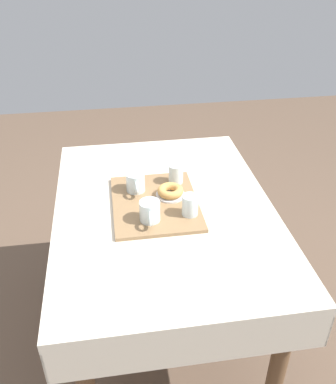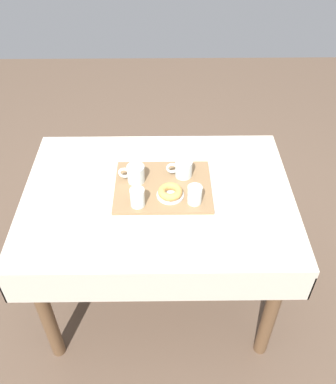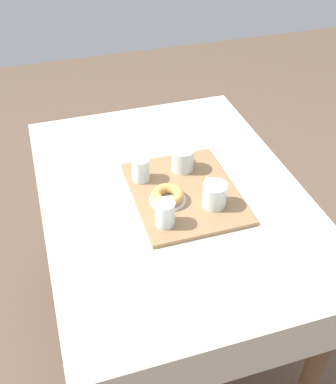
{
  "view_description": "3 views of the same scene",
  "coord_description": "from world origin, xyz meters",
  "px_view_note": "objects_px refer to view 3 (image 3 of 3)",
  "views": [
    {
      "loc": [
        -1.36,
        0.19,
        1.72
      ],
      "look_at": [
        0.01,
        -0.02,
        0.82
      ],
      "focal_mm": 39.16,
      "sensor_mm": 36.0,
      "label": 1
    },
    {
      "loc": [
        0.03,
        -1.35,
        1.99
      ],
      "look_at": [
        0.05,
        -0.02,
        0.78
      ],
      "focal_mm": 38.95,
      "sensor_mm": 36.0,
      "label": 2
    },
    {
      "loc": [
        1.15,
        -0.37,
        1.74
      ],
      "look_at": [
        0.06,
        -0.03,
        0.81
      ],
      "focal_mm": 43.29,
      "sensor_mm": 36.0,
      "label": 3
    }
  ],
  "objects_px": {
    "serving_tray": "(184,193)",
    "water_glass_far": "(141,170)",
    "dining_table": "(172,215)",
    "tea_mug_left": "(183,160)",
    "water_glass_near": "(165,215)",
    "sugar_donut_left": "(168,195)",
    "tea_mug_right": "(214,195)",
    "donut_plate_left": "(168,200)"
  },
  "relations": [
    {
      "from": "serving_tray",
      "to": "water_glass_far",
      "type": "distance_m",
      "value": 0.17
    },
    {
      "from": "serving_tray",
      "to": "dining_table",
      "type": "bearing_deg",
      "value": -124.32
    },
    {
      "from": "dining_table",
      "to": "tea_mug_left",
      "type": "xyz_separation_m",
      "value": [
        -0.1,
        0.07,
        0.16
      ]
    },
    {
      "from": "water_glass_near",
      "to": "sugar_donut_left",
      "type": "height_order",
      "value": "water_glass_near"
    },
    {
      "from": "tea_mug_left",
      "to": "tea_mug_right",
      "type": "bearing_deg",
      "value": 9.13
    },
    {
      "from": "dining_table",
      "to": "serving_tray",
      "type": "relative_size",
      "value": 2.79
    },
    {
      "from": "serving_tray",
      "to": "donut_plate_left",
      "type": "relative_size",
      "value": 3.61
    },
    {
      "from": "sugar_donut_left",
      "to": "serving_tray",
      "type": "bearing_deg",
      "value": 114.86
    },
    {
      "from": "tea_mug_left",
      "to": "tea_mug_right",
      "type": "xyz_separation_m",
      "value": [
        0.21,
        0.03,
        0.0
      ]
    },
    {
      "from": "tea_mug_right",
      "to": "dining_table",
      "type": "bearing_deg",
      "value": -138.17
    },
    {
      "from": "tea_mug_left",
      "to": "serving_tray",
      "type": "bearing_deg",
      "value": -15.71
    },
    {
      "from": "donut_plate_left",
      "to": "dining_table",
      "type": "bearing_deg",
      "value": 148.36
    },
    {
      "from": "dining_table",
      "to": "donut_plate_left",
      "type": "bearing_deg",
      "value": -31.64
    },
    {
      "from": "water_glass_far",
      "to": "donut_plate_left",
      "type": "height_order",
      "value": "water_glass_far"
    },
    {
      "from": "dining_table",
      "to": "tea_mug_left",
      "type": "distance_m",
      "value": 0.2
    },
    {
      "from": "tea_mug_left",
      "to": "water_glass_near",
      "type": "height_order",
      "value": "water_glass_near"
    },
    {
      "from": "serving_tray",
      "to": "water_glass_far",
      "type": "height_order",
      "value": "water_glass_far"
    },
    {
      "from": "donut_plate_left",
      "to": "water_glass_near",
      "type": "bearing_deg",
      "value": -21.32
    },
    {
      "from": "sugar_donut_left",
      "to": "water_glass_far",
      "type": "bearing_deg",
      "value": -158.68
    },
    {
      "from": "water_glass_far",
      "to": "tea_mug_left",
      "type": "bearing_deg",
      "value": 95.78
    },
    {
      "from": "serving_tray",
      "to": "tea_mug_right",
      "type": "xyz_separation_m",
      "value": [
        0.09,
        0.07,
        0.05
      ]
    },
    {
      "from": "water_glass_near",
      "to": "water_glass_far",
      "type": "height_order",
      "value": "same"
    },
    {
      "from": "water_glass_near",
      "to": "water_glass_far",
      "type": "xyz_separation_m",
      "value": [
        -0.24,
        -0.01,
        0.0
      ]
    },
    {
      "from": "tea_mug_right",
      "to": "donut_plate_left",
      "type": "xyz_separation_m",
      "value": [
        -0.06,
        -0.14,
        -0.03
      ]
    },
    {
      "from": "tea_mug_left",
      "to": "dining_table",
      "type": "bearing_deg",
      "value": -34.67
    },
    {
      "from": "serving_tray",
      "to": "sugar_donut_left",
      "type": "xyz_separation_m",
      "value": [
        0.03,
        -0.07,
        0.03
      ]
    },
    {
      "from": "serving_tray",
      "to": "water_glass_near",
      "type": "height_order",
      "value": "water_glass_near"
    },
    {
      "from": "tea_mug_right",
      "to": "water_glass_far",
      "type": "distance_m",
      "value": 0.27
    },
    {
      "from": "serving_tray",
      "to": "water_glass_near",
      "type": "distance_m",
      "value": 0.18
    },
    {
      "from": "tea_mug_left",
      "to": "water_glass_far",
      "type": "height_order",
      "value": "water_glass_far"
    },
    {
      "from": "tea_mug_left",
      "to": "sugar_donut_left",
      "type": "height_order",
      "value": "tea_mug_left"
    },
    {
      "from": "sugar_donut_left",
      "to": "tea_mug_right",
      "type": "bearing_deg",
      "value": 66.19
    },
    {
      "from": "dining_table",
      "to": "tea_mug_right",
      "type": "height_order",
      "value": "tea_mug_right"
    },
    {
      "from": "tea_mug_left",
      "to": "water_glass_far",
      "type": "relative_size",
      "value": 1.43
    },
    {
      "from": "donut_plate_left",
      "to": "tea_mug_right",
      "type": "bearing_deg",
      "value": 66.19
    },
    {
      "from": "tea_mug_left",
      "to": "water_glass_near",
      "type": "bearing_deg",
      "value": -29.04
    },
    {
      "from": "dining_table",
      "to": "serving_tray",
      "type": "distance_m",
      "value": 0.12
    },
    {
      "from": "dining_table",
      "to": "tea_mug_left",
      "type": "bearing_deg",
      "value": 145.33
    },
    {
      "from": "tea_mug_right",
      "to": "water_glass_near",
      "type": "height_order",
      "value": "water_glass_near"
    },
    {
      "from": "water_glass_far",
      "to": "water_glass_near",
      "type": "bearing_deg",
      "value": 3.34
    },
    {
      "from": "sugar_donut_left",
      "to": "donut_plate_left",
      "type": "bearing_deg",
      "value": 90.0
    },
    {
      "from": "sugar_donut_left",
      "to": "water_glass_near",
      "type": "bearing_deg",
      "value": -21.32
    }
  ]
}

